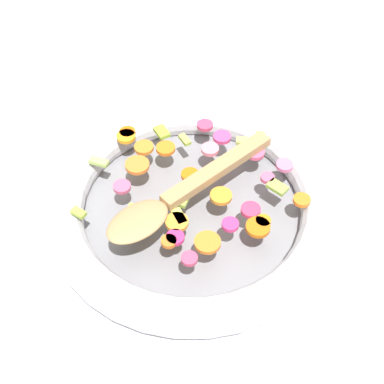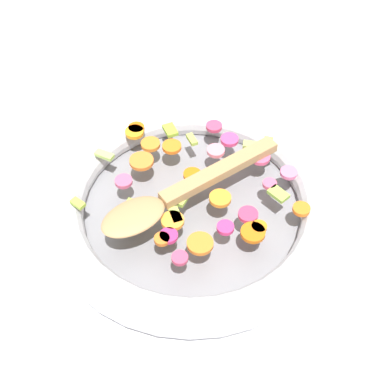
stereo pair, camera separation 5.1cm
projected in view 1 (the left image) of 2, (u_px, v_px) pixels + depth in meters
name	position (u px, v px, depth m)	size (l,w,h in m)	color
ground_plane	(192.00, 215.00, 0.77)	(4.00, 4.00, 0.00)	silver
skillet	(192.00, 205.00, 0.76)	(0.40, 0.40, 0.05)	slate
chopped_vegetables	(198.00, 180.00, 0.74)	(0.29, 0.31, 0.01)	orange
wooden_spoon	(176.00, 196.00, 0.71)	(0.28, 0.08, 0.01)	#A87F51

